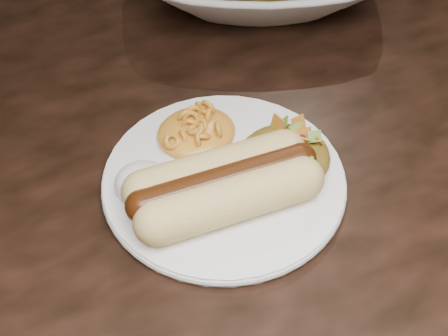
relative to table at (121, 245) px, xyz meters
name	(u,v)px	position (x,y,z in m)	size (l,w,h in m)	color
table	(121,245)	(0.00, 0.00, 0.00)	(1.60, 0.90, 0.75)	black
plate	(224,180)	(0.09, -0.05, 0.10)	(0.21, 0.21, 0.01)	white
hotdog	(224,184)	(0.08, -0.07, 0.12)	(0.14, 0.08, 0.04)	#EDCC80
mac_and_cheese	(196,125)	(0.09, 0.01, 0.12)	(0.07, 0.07, 0.03)	gold
sour_cream	(141,178)	(0.02, -0.03, 0.12)	(0.05, 0.05, 0.03)	white
taco_salad	(285,151)	(0.15, -0.05, 0.12)	(0.08, 0.08, 0.04)	#A34C22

